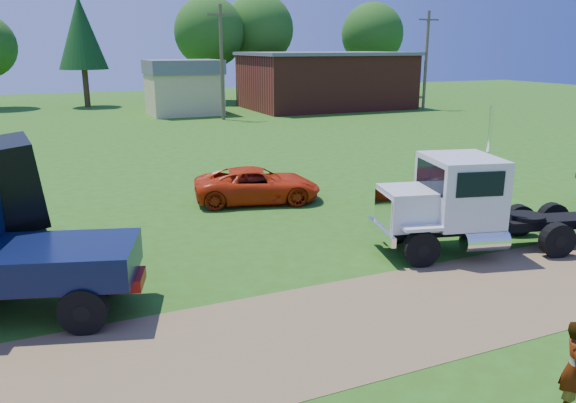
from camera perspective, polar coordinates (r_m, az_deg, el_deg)
name	(u,v)px	position (r m, az deg, el deg)	size (l,w,h in m)	color
ground	(429,306)	(13.57, 14.17, -10.29)	(140.00, 140.00, 0.00)	#2F5212
dirt_track	(429,306)	(13.57, 14.17, -10.27)	(120.00, 4.20, 0.01)	brown
white_semi_tractor	(462,204)	(16.87, 17.24, -0.25)	(7.06, 3.73, 4.17)	black
orange_pickup	(257,185)	(21.57, -3.12, 1.69)	(2.21, 4.80, 1.33)	red
spectator_a	(574,368)	(10.48, 27.07, -14.80)	(0.59, 0.38, 1.61)	#999999
spectator_b	(462,200)	(19.86, 17.26, 0.18)	(0.77, 0.60, 1.59)	#999999
brick_building	(326,80)	(55.91, 3.84, 12.21)	(15.40, 10.40, 5.30)	maroon
tan_shed	(184,86)	(51.01, -10.56, 11.42)	(6.20, 5.40, 4.70)	tan
utility_poles	(222,61)	(46.61, -6.75, 14.03)	(42.20, 0.28, 9.00)	#4C422B
tree_row	(169,33)	(61.29, -11.95, 16.44)	(59.22, 10.82, 11.56)	#352415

